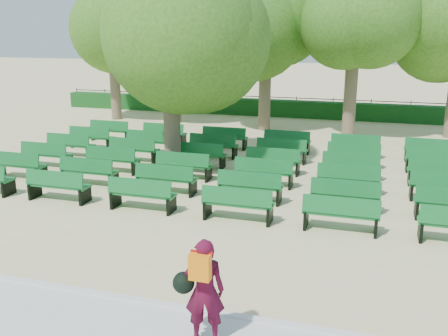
% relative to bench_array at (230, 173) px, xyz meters
% --- Properties ---
extents(ground, '(120.00, 120.00, 0.00)m').
position_rel_bench_array_xyz_m(ground, '(-0.70, -1.94, -0.09)').
color(ground, beige).
extents(paving, '(30.00, 2.20, 0.06)m').
position_rel_bench_array_xyz_m(paving, '(-0.70, -9.34, -0.06)').
color(paving, silver).
rests_on(paving, ground).
extents(curb, '(30.00, 0.12, 0.10)m').
position_rel_bench_array_xyz_m(curb, '(-0.70, -8.19, -0.04)').
color(curb, silver).
rests_on(curb, ground).
extents(hedge, '(26.00, 0.70, 0.90)m').
position_rel_bench_array_xyz_m(hedge, '(-0.70, 12.06, 0.36)').
color(hedge, '#134C1A').
rests_on(hedge, ground).
extents(fence, '(26.00, 0.10, 1.02)m').
position_rel_bench_array_xyz_m(fence, '(-0.70, 12.46, -0.09)').
color(fence, black).
rests_on(fence, ground).
extents(tree_line, '(21.80, 6.80, 7.04)m').
position_rel_bench_array_xyz_m(tree_line, '(-0.70, 8.06, -0.09)').
color(tree_line, '#3C711E').
rests_on(tree_line, ground).
extents(bench_array, '(1.83, 0.65, 1.14)m').
position_rel_bench_array_xyz_m(bench_array, '(0.00, 0.00, 0.00)').
color(bench_array, '#116529').
rests_on(bench_array, ground).
extents(tree_among, '(5.14, 5.14, 6.89)m').
position_rel_bench_array_xyz_m(tree_among, '(-2.05, 0.07, 4.46)').
color(tree_among, brown).
rests_on(tree_among, ground).
extents(person, '(0.83, 0.54, 1.68)m').
position_rel_bench_array_xyz_m(person, '(2.14, -8.94, 0.84)').
color(person, '#480A21').
rests_on(person, ground).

